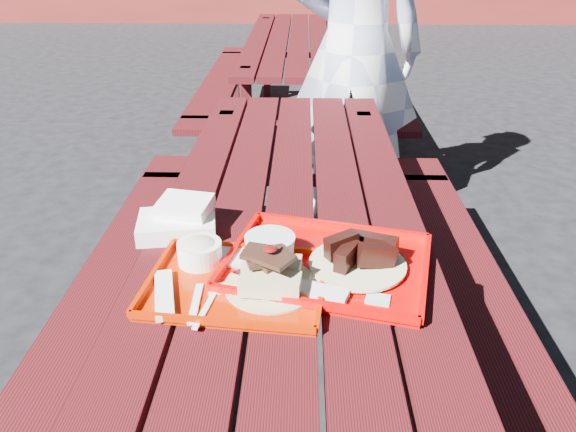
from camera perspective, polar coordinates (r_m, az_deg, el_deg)
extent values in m
plane|color=black|center=(2.05, 0.12, -18.74)|extent=(60.00, 60.00, 0.00)
cube|color=#430D0F|center=(1.64, -10.41, -0.24)|extent=(0.14, 2.40, 0.04)
cube|color=#430D0F|center=(1.61, -5.19, -0.31)|extent=(0.14, 2.40, 0.04)
cube|color=#430D0F|center=(1.60, 0.15, -0.38)|extent=(0.14, 2.40, 0.04)
cube|color=#430D0F|center=(1.61, 5.50, -0.44)|extent=(0.14, 2.40, 0.04)
cube|color=#430D0F|center=(1.62, 10.78, -0.51)|extent=(0.14, 2.40, 0.04)
cube|color=#430D0F|center=(1.87, -18.16, -8.30)|extent=(0.25, 2.40, 0.04)
cube|color=#430D0F|center=(2.66, -12.00, -1.65)|extent=(0.06, 0.06, 0.42)
cube|color=#430D0F|center=(1.85, 18.67, -8.85)|extent=(0.25, 2.40, 0.04)
cube|color=#430D0F|center=(2.65, 13.26, -1.98)|extent=(0.06, 0.06, 0.42)
cube|color=#430D0F|center=(2.64, -5.87, 2.63)|extent=(0.06, 0.06, 0.75)
cube|color=#430D0F|center=(2.63, 7.20, 2.48)|extent=(0.06, 0.06, 0.75)
cube|color=#430D0F|center=(2.60, 0.66, 3.67)|extent=(1.40, 0.06, 0.04)
cube|color=#430D0F|center=(4.30, -3.08, 17.41)|extent=(0.14, 2.40, 0.04)
cube|color=#430D0F|center=(4.29, -0.98, 17.43)|extent=(0.14, 2.40, 0.04)
cube|color=#430D0F|center=(4.28, 1.12, 17.42)|extent=(0.14, 2.40, 0.04)
cube|color=#430D0F|center=(4.28, 3.22, 17.38)|extent=(0.14, 2.40, 0.04)
cube|color=#430D0F|center=(4.29, 5.32, 17.33)|extent=(0.14, 2.40, 0.04)
cube|color=#430D0F|center=(4.39, -6.73, 13.48)|extent=(0.25, 2.40, 0.04)
cube|color=#430D0F|center=(3.66, -8.27, 6.91)|extent=(0.06, 0.06, 0.42)
cube|color=#430D0F|center=(5.25, -5.36, 13.39)|extent=(0.06, 0.06, 0.42)
cube|color=#430D0F|center=(4.38, 8.90, 13.31)|extent=(0.25, 2.40, 0.04)
cube|color=#430D0F|center=(3.65, 10.12, 6.70)|extent=(0.06, 0.06, 0.42)
cube|color=#430D0F|center=(5.24, 7.69, 13.25)|extent=(0.06, 0.06, 0.42)
cube|color=#430D0F|center=(3.46, -4.13, 8.78)|extent=(0.06, 0.06, 0.75)
cube|color=#430D0F|center=(3.45, 5.96, 8.67)|extent=(0.06, 0.06, 0.75)
cube|color=#430D0F|center=(5.30, -2.18, 15.46)|extent=(0.06, 0.06, 0.75)
cube|color=#430D0F|center=(5.30, 4.55, 15.39)|extent=(0.06, 0.06, 0.75)
cube|color=#430D0F|center=(3.42, 0.91, 9.63)|extent=(1.40, 0.06, 0.04)
cube|color=#430D0F|center=(5.28, 1.19, 16.03)|extent=(1.40, 0.06, 0.04)
cube|color=#B21E00|center=(1.28, -5.23, -7.06)|extent=(0.42, 0.34, 0.01)
cube|color=#B21E00|center=(1.40, -3.96, -3.17)|extent=(0.39, 0.05, 0.02)
cube|color=#B21E00|center=(1.16, -6.84, -10.66)|extent=(0.39, 0.05, 0.02)
cube|color=#B21E00|center=(1.25, 3.50, -7.23)|extent=(0.04, 0.30, 0.02)
cube|color=#B21E00|center=(1.33, -13.48, -5.80)|extent=(0.04, 0.30, 0.02)
cylinder|color=tan|center=(1.26, -1.71, -7.05)|extent=(0.21, 0.21, 0.01)
cube|color=tan|center=(1.22, -1.82, -6.93)|extent=(0.14, 0.07, 0.04)
cube|color=tan|center=(1.28, -1.65, -5.15)|extent=(0.14, 0.07, 0.04)
ellipsoid|color=#590909|center=(1.21, -1.78, -2.92)|extent=(0.03, 0.03, 0.01)
cylinder|color=white|center=(1.35, -8.95, -3.68)|extent=(0.11, 0.11, 0.05)
ellipsoid|color=beige|center=(1.34, -9.00, -3.10)|extent=(0.09, 0.09, 0.04)
cylinder|color=silver|center=(1.37, -5.32, -3.96)|extent=(0.11, 0.11, 0.01)
cube|color=white|center=(1.26, -12.47, -7.77)|extent=(0.08, 0.18, 0.01)
cube|color=white|center=(1.22, -9.37, -8.76)|extent=(0.02, 0.14, 0.01)
cube|color=white|center=(1.21, -8.28, -9.14)|extent=(0.04, 0.15, 0.00)
cube|color=silver|center=(1.26, -7.07, -7.32)|extent=(0.05, 0.05, 0.00)
cube|color=#D30201|center=(1.35, 3.97, -5.08)|extent=(0.53, 0.45, 0.01)
cube|color=#D30201|center=(1.49, 5.35, -1.04)|extent=(0.45, 0.12, 0.02)
cube|color=#D30201|center=(1.19, 2.27, -8.87)|extent=(0.45, 0.12, 0.02)
cube|color=#D30201|center=(1.32, 13.77, -5.78)|extent=(0.09, 0.35, 0.02)
cube|color=#D30201|center=(1.39, -5.27, -3.21)|extent=(0.09, 0.35, 0.02)
cube|color=silver|center=(1.33, 6.17, -5.01)|extent=(0.19, 0.19, 0.01)
cylinder|color=beige|center=(1.33, 7.07, -4.86)|extent=(0.23, 0.23, 0.01)
cylinder|color=white|center=(1.34, -1.84, -3.49)|extent=(0.11, 0.11, 0.06)
cylinder|color=silver|center=(1.32, -1.86, -2.28)|extent=(0.12, 0.12, 0.01)
cube|color=white|center=(1.24, 1.87, -7.41)|extent=(0.19, 0.11, 0.02)
cube|color=silver|center=(1.23, 9.11, -8.35)|extent=(0.06, 0.05, 0.00)
cube|color=white|center=(1.51, -11.21, -0.92)|extent=(0.22, 0.17, 0.05)
cube|color=white|center=(1.51, -10.47, 0.93)|extent=(0.16, 0.13, 0.04)
imported|color=#A2B0D7|center=(2.93, 6.79, 16.37)|extent=(0.75, 0.56, 1.85)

